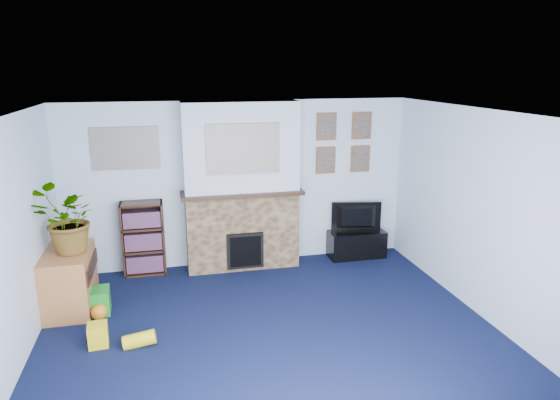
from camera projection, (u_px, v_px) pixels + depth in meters
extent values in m
cube|color=black|center=(272.00, 336.00, 5.45)|extent=(5.00, 4.50, 0.01)
cube|color=white|center=(271.00, 115.00, 4.83)|extent=(5.00, 4.50, 0.01)
cube|color=silver|center=(240.00, 184.00, 7.25)|extent=(5.00, 0.04, 2.40)
cube|color=silver|center=(350.00, 348.00, 3.02)|extent=(5.00, 0.04, 2.40)
cube|color=silver|center=(7.00, 252.00, 4.59)|extent=(0.04, 4.50, 2.40)
cube|color=silver|center=(486.00, 216.00, 5.68)|extent=(0.04, 4.50, 2.40)
cube|color=brown|center=(243.00, 231.00, 7.23)|extent=(1.60, 0.40, 1.10)
cube|color=brown|center=(241.00, 149.00, 6.92)|extent=(1.60, 0.40, 1.30)
cube|color=brown|center=(242.00, 193.00, 7.06)|extent=(1.72, 0.50, 0.05)
cube|color=brown|center=(245.00, 250.00, 7.10)|extent=(0.52, 0.08, 0.52)
cube|color=brown|center=(246.00, 251.00, 7.06)|extent=(0.44, 0.02, 0.44)
cube|color=gray|center=(243.00, 149.00, 6.71)|extent=(1.00, 0.03, 0.68)
cube|color=gray|center=(125.00, 148.00, 6.75)|extent=(0.90, 0.03, 0.58)
cube|color=brown|center=(326.00, 127.00, 7.31)|extent=(0.30, 0.03, 0.40)
cube|color=brown|center=(362.00, 126.00, 7.43)|extent=(0.30, 0.03, 0.40)
cube|color=brown|center=(326.00, 160.00, 7.44)|extent=(0.30, 0.03, 0.40)
cube|color=brown|center=(360.00, 159.00, 7.56)|extent=(0.30, 0.03, 0.40)
cube|color=black|center=(357.00, 243.00, 7.68)|extent=(0.86, 0.36, 0.41)
imported|color=black|center=(357.00, 217.00, 7.60)|extent=(0.77, 0.24, 0.44)
cube|color=black|center=(144.00, 235.00, 7.11)|extent=(0.58, 0.02, 1.05)
cube|color=black|center=(123.00, 240.00, 6.92)|extent=(0.03, 0.28, 1.05)
cube|color=black|center=(164.00, 237.00, 7.04)|extent=(0.03, 0.28, 1.05)
cube|color=black|center=(146.00, 272.00, 7.12)|extent=(0.56, 0.28, 0.03)
cube|color=black|center=(144.00, 250.00, 7.03)|extent=(0.56, 0.28, 0.03)
cube|color=black|center=(143.00, 228.00, 6.94)|extent=(0.56, 0.28, 0.03)
cube|color=black|center=(141.00, 203.00, 6.85)|extent=(0.56, 0.28, 0.03)
cube|color=black|center=(145.00, 262.00, 7.07)|extent=(0.50, 0.22, 0.24)
cube|color=black|center=(144.00, 240.00, 6.98)|extent=(0.50, 0.22, 0.24)
cube|color=black|center=(142.00, 218.00, 6.90)|extent=(0.50, 0.22, 0.22)
cube|color=#B26D39|center=(70.00, 281.00, 6.01)|extent=(0.52, 0.93, 0.73)
imported|color=#26661E|center=(66.00, 220.00, 5.77)|extent=(0.96, 0.96, 0.81)
cube|color=gold|center=(244.00, 186.00, 7.02)|extent=(0.10, 0.06, 0.14)
cylinder|color=#B2BFC6|center=(264.00, 185.00, 7.08)|extent=(0.05, 0.05, 0.16)
sphere|color=gray|center=(198.00, 189.00, 6.88)|extent=(0.14, 0.14, 0.14)
cylinder|color=yellow|center=(291.00, 185.00, 7.17)|extent=(0.06, 0.06, 0.13)
cube|color=#198C26|center=(94.00, 302.00, 5.92)|extent=(0.39, 0.32, 0.30)
sphere|color=orange|center=(99.00, 312.00, 5.79)|extent=(0.19, 0.19, 0.19)
cube|color=yellow|center=(98.00, 336.00, 5.24)|extent=(0.22, 0.22, 0.24)
cylinder|color=yellow|center=(139.00, 340.00, 5.24)|extent=(0.35, 0.15, 0.20)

